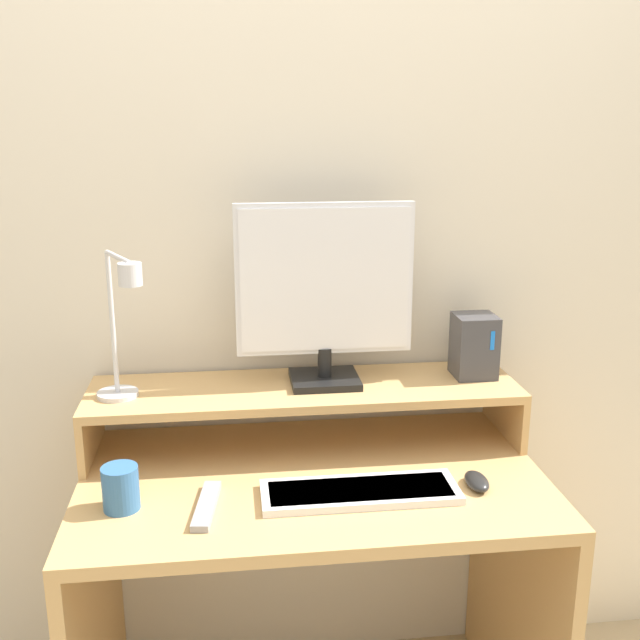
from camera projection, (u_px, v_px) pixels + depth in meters
wall_back at (297, 244)px, 1.99m from camera, size 6.00×0.05×2.50m
desk at (313, 560)px, 1.84m from camera, size 1.10×0.65×0.76m
monitor_shelf at (304, 395)px, 1.92m from camera, size 1.10×0.29×0.16m
monitor at (325, 290)px, 1.87m from camera, size 0.45×0.16×0.46m
desk_lamp at (122, 328)px, 1.73m from camera, size 0.14×0.22×0.36m
router_dock at (474, 346)px, 1.96m from camera, size 0.11×0.11×0.17m
keyboard at (360, 492)px, 1.68m from camera, size 0.44×0.15×0.02m
mouse at (477, 481)px, 1.71m from camera, size 0.05×0.09×0.03m
remote_control at (207, 506)px, 1.62m from camera, size 0.06×0.20×0.02m
mug at (121, 488)px, 1.61m from camera, size 0.08×0.08×0.10m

